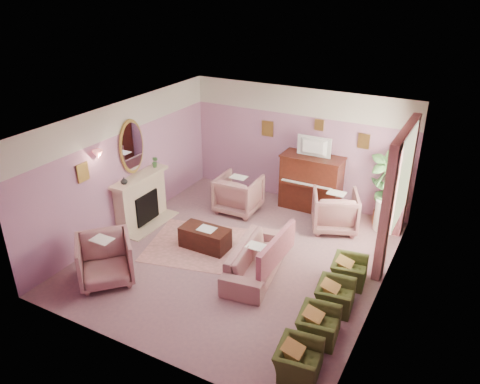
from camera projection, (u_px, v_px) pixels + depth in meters
The scene contains 48 objects.
floor at pixel (238, 256), 9.39m from camera, with size 5.50×6.00×0.01m, color #8C636A.
ceiling at pixel (238, 121), 8.20m from camera, with size 5.50×6.00×0.01m, color beige.
wall_back at pixel (298, 146), 11.19m from camera, with size 5.50×0.02×2.80m, color gray.
wall_front at pixel (134, 275), 6.41m from camera, with size 5.50×0.02×2.80m, color gray.
wall_left at pixel (125, 167), 9.98m from camera, with size 0.02×6.00×2.80m, color gray.
wall_right at pixel (386, 227), 7.62m from camera, with size 0.02×6.00×2.80m, color gray.
picture_rail_band at pixel (300, 102), 10.72m from camera, with size 5.50×0.01×0.65m, color beige.
stripe_panel at pixel (399, 212), 8.80m from camera, with size 0.01×3.00×2.15m, color #B2C395.
fireplace_surround at pixel (141, 200), 10.43m from camera, with size 0.30×1.40×1.10m, color beige.
fireplace_inset at pixel (145, 207), 10.45m from camera, with size 0.18×0.72×0.68m, color black.
fire_ember at pixel (147, 215), 10.51m from camera, with size 0.06×0.54×0.10m, color #FF5219.
mantel_shelf at pixel (140, 177), 10.18m from camera, with size 0.40×1.55×0.07m, color beige.
hearth at pixel (150, 223), 10.57m from camera, with size 0.55×1.50×0.02m, color beige.
mirror_frame at pixel (131, 147), 9.95m from camera, with size 0.04×0.72×1.20m, color #AF9340.
mirror_glass at pixel (132, 147), 9.94m from camera, with size 0.01×0.60×1.06m, color silver.
sconce_shade at pixel (98, 155), 9.00m from camera, with size 0.20×0.20×0.16m, color #FF706A.
piano at pixel (311, 183), 11.04m from camera, with size 1.40×0.60×1.30m, color #3F170E.
piano_keyshelf at pixel (306, 186), 10.73m from camera, with size 1.30×0.12×0.06m, color #3F170E.
piano_keys at pixel (306, 184), 10.71m from camera, with size 1.20×0.08×0.02m, color white.
piano_top at pixel (313, 157), 10.76m from camera, with size 1.45×0.65×0.04m, color #3F170E.
television at pixel (313, 146), 10.59m from camera, with size 0.80×0.12×0.48m, color black.
print_back_left at pixel (267, 129), 11.36m from camera, with size 0.30×0.03×0.38m, color #AF9340.
print_back_right at pixel (364, 141), 10.33m from camera, with size 0.26×0.03×0.34m, color #AF9340.
print_back_mid at pixel (319, 125), 10.69m from camera, with size 0.22×0.03×0.26m, color #AF9340.
print_left_wall at pixel (83, 172), 8.87m from camera, with size 0.03×0.28×0.36m, color #AF9340.
window_blind at pixel (404, 176), 8.75m from camera, with size 0.03×1.40×1.80m, color beige.
curtain_left at pixel (386, 215), 8.22m from camera, with size 0.16×0.34×2.60m, color #A55361.
curtain_right at pixel (406, 178), 9.68m from camera, with size 0.16×0.34×2.60m, color #A55361.
pelmet at pixel (407, 132), 8.41m from camera, with size 0.16×2.20×0.16m, color #A55361.
mantel_plant at pixel (155, 162), 10.54m from camera, with size 0.16×0.16×0.28m, color #45813F.
mantel_vase at pixel (124, 181), 9.73m from camera, with size 0.16×0.16×0.16m, color beige.
area_rug at pixel (209, 246), 9.70m from camera, with size 2.50×1.80×0.01m, color tan.
coffee_table at pixel (205, 238), 9.58m from camera, with size 1.00×0.50×0.45m, color black.
table_paper at pixel (207, 229), 9.46m from camera, with size 0.35×0.28×0.01m, color silver.
sofa at pixel (257, 254), 8.72m from camera, with size 0.66×1.98×0.80m, color #A16F6B.
sofa_throw at pixel (277, 250), 8.46m from camera, with size 0.10×1.50×0.55m, color #A55361.
floral_armchair_left at pixel (239, 192), 10.97m from camera, with size 0.94×0.94×0.98m, color #A16F6B.
floral_armchair_right at pixel (335, 209), 10.19m from camera, with size 0.94×0.94×0.98m, color #A16F6B.
floral_armchair_front at pixel (105, 258), 8.44m from camera, with size 0.94×0.94×0.98m, color #A16F6B.
olive_chair_a at pixel (299, 356), 6.53m from camera, with size 0.49×0.69×0.60m, color #424F20.
olive_chair_b at pixel (319, 321), 7.19m from camera, with size 0.49×0.69×0.60m, color #424F20.
olive_chair_c at pixel (335, 292), 7.84m from camera, with size 0.49×0.69×0.60m, color #424F20.
olive_chair_d at pixel (349, 267), 8.49m from camera, with size 0.49×0.69×0.60m, color #424F20.
side_table at pixel (386, 215), 10.23m from camera, with size 0.52×0.52×0.70m, color white.
side_plant_big at pixel (390, 194), 10.01m from camera, with size 0.30×0.30×0.34m, color #45813F.
side_plant_small at pixel (394, 198), 9.89m from camera, with size 0.16×0.16×0.28m, color #45813F.
palm_pot at pixel (380, 218), 10.48m from camera, with size 0.34×0.34×0.34m, color brown.
palm_plant at pixel (386, 182), 10.10m from camera, with size 0.76×0.76×1.44m, color #45813F.
Camera 1 is at (3.81, -6.99, 5.15)m, focal length 35.00 mm.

